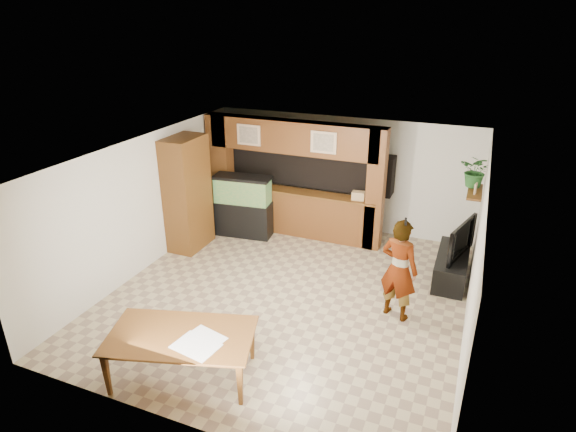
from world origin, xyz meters
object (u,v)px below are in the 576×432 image
at_px(television, 456,238).
at_px(person, 399,270).
at_px(dining_table, 182,357).
at_px(aquarium, 243,207).
at_px(pantry_cabinet, 187,194).

height_order(television, person, person).
bearing_deg(television, dining_table, 159.30).
bearing_deg(aquarium, television, -9.58).
bearing_deg(aquarium, pantry_cabinet, -137.39).
distance_m(pantry_cabinet, television, 5.40).
distance_m(television, person, 1.80).
height_order(person, dining_table, person).
bearing_deg(pantry_cabinet, person, -11.72).
bearing_deg(person, dining_table, 64.79).
relative_size(television, person, 0.68).
bearing_deg(pantry_cabinet, aquarium, 49.04).
bearing_deg(dining_table, aquarium, 90.15).
distance_m(pantry_cabinet, person, 4.71).
bearing_deg(television, person, 171.47).
distance_m(aquarium, dining_table, 4.71).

